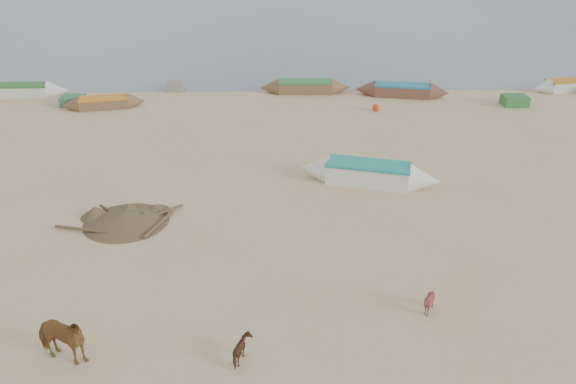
{
  "coord_description": "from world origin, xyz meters",
  "views": [
    {
      "loc": [
        -0.48,
        -15.75,
        10.59
      ],
      "look_at": [
        0.0,
        4.0,
        1.0
      ],
      "focal_mm": 35.0,
      "sensor_mm": 36.0,
      "label": 1
    }
  ],
  "objects_px": {
    "cow_adult": "(60,340)",
    "near_canoe": "(368,173)",
    "calf_front": "(428,303)",
    "calf_right": "(243,350)"
  },
  "relations": [
    {
      "from": "calf_front",
      "to": "cow_adult",
      "type": "bearing_deg",
      "value": -97.42
    },
    {
      "from": "cow_adult",
      "to": "near_canoe",
      "type": "bearing_deg",
      "value": -21.77
    },
    {
      "from": "calf_right",
      "to": "near_canoe",
      "type": "xyz_separation_m",
      "value": [
        5.01,
        11.13,
        0.12
      ]
    },
    {
      "from": "cow_adult",
      "to": "calf_front",
      "type": "relative_size",
      "value": 2.21
    },
    {
      "from": "calf_front",
      "to": "near_canoe",
      "type": "xyz_separation_m",
      "value": [
        -0.38,
        9.25,
        0.09
      ]
    },
    {
      "from": "calf_front",
      "to": "calf_right",
      "type": "distance_m",
      "value": 5.72
    },
    {
      "from": "calf_right",
      "to": "near_canoe",
      "type": "height_order",
      "value": "near_canoe"
    },
    {
      "from": "cow_adult",
      "to": "near_canoe",
      "type": "distance_m",
      "value": 14.74
    },
    {
      "from": "cow_adult",
      "to": "calf_right",
      "type": "bearing_deg",
      "value": -71.34
    },
    {
      "from": "cow_adult",
      "to": "calf_front",
      "type": "bearing_deg",
      "value": -60.26
    }
  ]
}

